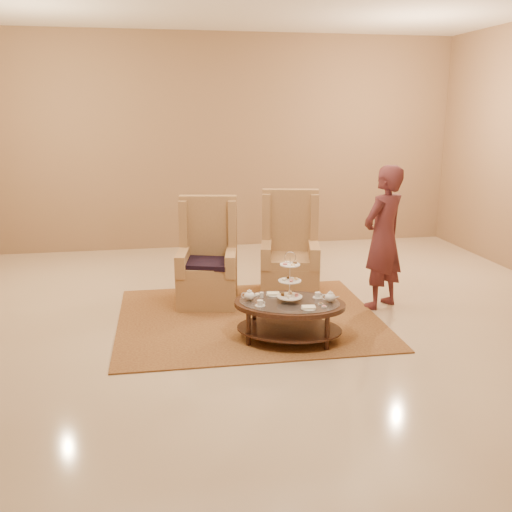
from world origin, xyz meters
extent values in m
plane|color=beige|center=(0.00, 0.00, 0.00)|extent=(8.00, 8.00, 0.00)
cube|color=silver|center=(0.00, 0.00, 0.00)|extent=(8.00, 8.00, 0.02)
cube|color=#947251|center=(0.00, 4.00, 1.75)|extent=(8.00, 0.04, 3.50)
cube|color=olive|center=(-0.13, 0.40, 0.01)|extent=(2.93, 2.45, 0.02)
cylinder|color=black|center=(-0.26, -0.37, 0.18)|extent=(0.06, 0.06, 0.37)
cylinder|color=black|center=(0.47, -0.61, 0.18)|extent=(0.06, 0.06, 0.37)
cylinder|color=black|center=(-0.14, 0.01, 0.18)|extent=(0.06, 0.06, 0.37)
cylinder|color=black|center=(0.60, -0.23, 0.18)|extent=(0.06, 0.06, 0.37)
cylinder|color=silver|center=(0.17, -0.30, 0.65)|extent=(0.01, 0.01, 0.46)
torus|color=silver|center=(0.17, -0.30, 0.88)|extent=(0.11, 0.04, 0.12)
cylinder|color=silver|center=(0.17, -0.30, 0.47)|extent=(0.33, 0.33, 0.01)
cylinder|color=silver|center=(0.17, -0.30, 0.64)|extent=(0.29, 0.29, 0.01)
cylinder|color=silver|center=(0.17, -0.30, 0.81)|extent=(0.26, 0.26, 0.01)
cylinder|color=#C96A67|center=(0.23, -0.32, 0.49)|extent=(0.05, 0.05, 0.03)
cylinder|color=#E0B370|center=(0.19, -0.23, 0.49)|extent=(0.05, 0.05, 0.03)
cylinder|color=brown|center=(0.10, -0.28, 0.49)|extent=(0.05, 0.05, 0.03)
cylinder|color=white|center=(0.14, -0.37, 0.49)|extent=(0.05, 0.05, 0.03)
ellipsoid|color=#E0B370|center=(0.23, -0.30, 0.66)|extent=(0.05, 0.05, 0.03)
ellipsoid|color=brown|center=(0.17, -0.24, 0.66)|extent=(0.05, 0.05, 0.03)
ellipsoid|color=white|center=(0.10, -0.30, 0.66)|extent=(0.05, 0.05, 0.03)
ellipsoid|color=#C96A67|center=(0.17, -0.36, 0.66)|extent=(0.05, 0.05, 0.03)
cube|color=brown|center=(0.22, -0.28, 0.82)|extent=(0.05, 0.04, 0.02)
cube|color=white|center=(0.15, -0.25, 0.82)|extent=(0.05, 0.04, 0.02)
cube|color=#C96A67|center=(0.11, -0.31, 0.82)|extent=(0.05, 0.04, 0.02)
cube|color=#E0B370|center=(0.18, -0.35, 0.82)|extent=(0.05, 0.04, 0.02)
ellipsoid|color=silver|center=(-0.22, -0.19, 0.47)|extent=(0.14, 0.14, 0.09)
cylinder|color=silver|center=(-0.22, -0.19, 0.52)|extent=(0.07, 0.07, 0.01)
sphere|color=silver|center=(-0.22, -0.19, 0.53)|extent=(0.02, 0.02, 0.02)
cone|color=silver|center=(-0.16, -0.21, 0.47)|extent=(0.07, 0.04, 0.05)
torus|color=silver|center=(-0.28, -0.17, 0.47)|extent=(0.06, 0.03, 0.06)
ellipsoid|color=silver|center=(0.57, -0.38, 0.47)|extent=(0.14, 0.14, 0.09)
cylinder|color=silver|center=(0.57, -0.38, 0.52)|extent=(0.07, 0.07, 0.01)
sphere|color=silver|center=(0.57, -0.38, 0.53)|extent=(0.02, 0.02, 0.02)
cone|color=silver|center=(0.63, -0.40, 0.47)|extent=(0.07, 0.04, 0.05)
torus|color=silver|center=(0.51, -0.36, 0.47)|extent=(0.06, 0.03, 0.06)
cylinder|color=silver|center=(-0.15, -0.37, 0.42)|extent=(0.13, 0.13, 0.01)
cylinder|color=silver|center=(-0.15, -0.37, 0.45)|extent=(0.07, 0.07, 0.05)
torus|color=silver|center=(-0.11, -0.38, 0.45)|extent=(0.03, 0.02, 0.03)
cylinder|color=silver|center=(0.48, -0.23, 0.42)|extent=(0.13, 0.13, 0.01)
cylinder|color=silver|center=(0.48, -0.23, 0.45)|extent=(0.07, 0.07, 0.05)
torus|color=silver|center=(0.51, -0.24, 0.45)|extent=(0.03, 0.02, 0.03)
cylinder|color=silver|center=(0.05, -0.07, 0.42)|extent=(0.19, 0.19, 0.01)
cube|color=beige|center=(0.05, -0.07, 0.44)|extent=(0.14, 0.11, 0.02)
cylinder|color=silver|center=(0.30, -0.54, 0.42)|extent=(0.19, 0.19, 0.01)
cube|color=beige|center=(0.30, -0.54, 0.44)|extent=(0.14, 0.11, 0.02)
cylinder|color=silver|center=(-0.08, -0.12, 0.45)|extent=(0.05, 0.05, 0.06)
cylinder|color=silver|center=(0.46, -0.53, 0.43)|extent=(0.07, 0.07, 0.01)
cylinder|color=#C96A67|center=(0.46, -0.53, 0.44)|extent=(0.05, 0.05, 0.01)
cylinder|color=silver|center=(0.45, -0.44, 0.43)|extent=(0.07, 0.07, 0.01)
cylinder|color=brown|center=(0.45, -0.44, 0.44)|extent=(0.05, 0.05, 0.01)
cylinder|color=silver|center=(-0.11, -0.03, 0.43)|extent=(0.07, 0.07, 0.01)
cylinder|color=white|center=(-0.11, -0.03, 0.44)|extent=(0.05, 0.05, 0.01)
cube|color=#A97F4F|center=(-0.54, 0.98, 0.21)|extent=(0.80, 0.80, 0.41)
cube|color=#A97F4F|center=(-0.54, 0.93, 0.46)|extent=(0.68, 0.68, 0.10)
cube|color=#A97F4F|center=(-0.49, 1.26, 0.64)|extent=(0.70, 0.26, 1.28)
cube|color=#A97F4F|center=(-0.78, 1.28, 0.94)|extent=(0.13, 0.23, 0.59)
cube|color=#A97F4F|center=(-0.20, 1.17, 0.94)|extent=(0.13, 0.23, 0.59)
cube|color=#A97F4F|center=(-0.83, 0.98, 0.54)|extent=(0.22, 0.63, 0.26)
cube|color=#A97F4F|center=(-0.26, 0.88, 0.54)|extent=(0.22, 0.63, 0.26)
cube|color=black|center=(-0.55, 0.90, 0.53)|extent=(0.67, 0.64, 0.06)
cube|color=#A97F4F|center=(0.51, 1.11, 0.21)|extent=(0.85, 0.85, 0.42)
cube|color=#A97F4F|center=(0.50, 1.06, 0.48)|extent=(0.72, 0.72, 0.10)
cube|color=#A97F4F|center=(0.57, 1.40, 0.66)|extent=(0.72, 0.29, 1.32)
cube|color=#A97F4F|center=(0.27, 1.43, 0.96)|extent=(0.15, 0.24, 0.61)
cube|color=#A97F4F|center=(0.86, 1.29, 0.96)|extent=(0.15, 0.24, 0.61)
cube|color=#A97F4F|center=(0.21, 1.13, 0.56)|extent=(0.26, 0.65, 0.26)
cube|color=#A97F4F|center=(0.78, 1.00, 0.56)|extent=(0.26, 0.65, 0.26)
imported|color=#562528|center=(1.48, 0.53, 0.84)|extent=(0.74, 0.66, 1.69)
camera|label=1|loc=(-1.13, -5.58, 2.29)|focal=40.00mm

